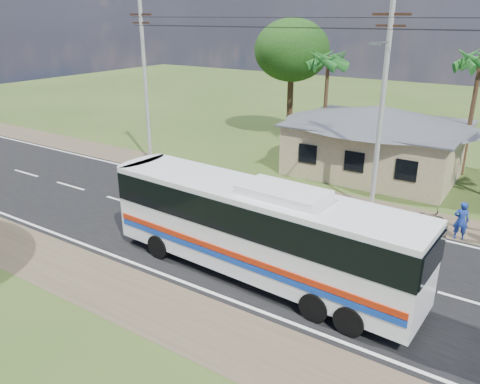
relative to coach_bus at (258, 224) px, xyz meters
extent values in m
plane|color=#2F4518|center=(-1.47, 2.70, -2.28)|extent=(120.00, 120.00, 0.00)
cube|color=black|center=(-1.47, 2.70, -2.27)|extent=(120.00, 10.00, 0.02)
cube|color=brown|center=(-1.47, 9.20, -2.27)|extent=(120.00, 3.00, 0.01)
cube|color=brown|center=(-1.47, -3.80, -2.27)|extent=(120.00, 3.00, 0.01)
cube|color=silver|center=(-1.47, 7.40, -2.25)|extent=(120.00, 0.15, 0.01)
cube|color=silver|center=(-1.47, -2.00, -2.25)|extent=(120.00, 0.15, 0.01)
cube|color=silver|center=(-1.47, 2.70, -2.25)|extent=(120.00, 0.15, 0.01)
cube|color=#C6B784|center=(-0.47, 15.70, -0.68)|extent=(10.00, 8.00, 3.20)
cube|color=#4C4F54|center=(-0.47, 15.70, 0.97)|extent=(10.60, 8.60, 0.10)
pyramid|color=#4C4F54|center=(-0.47, 15.70, 2.12)|extent=(12.40, 10.00, 1.20)
cube|color=black|center=(-3.47, 11.68, -0.58)|extent=(1.20, 0.08, 1.20)
cube|color=black|center=(-0.47, 11.68, -0.58)|extent=(1.20, 0.08, 1.20)
cube|color=black|center=(2.53, 11.68, -0.58)|extent=(1.20, 0.08, 1.20)
cylinder|color=#9E9E99|center=(-14.47, 9.20, 3.22)|extent=(0.26, 0.26, 11.00)
cube|color=#3A2315|center=(-14.47, 9.20, 7.52)|extent=(1.80, 0.12, 0.12)
cube|color=#3A2315|center=(-14.47, 9.20, 7.02)|extent=(1.40, 0.10, 0.10)
cylinder|color=#9E9E99|center=(1.53, 9.20, 3.22)|extent=(0.26, 0.26, 11.00)
cube|color=#3A2315|center=(1.53, 9.20, 7.52)|extent=(1.80, 0.12, 0.12)
cube|color=#3A2315|center=(1.53, 9.20, 7.02)|extent=(1.40, 0.10, 0.10)
cylinder|color=gray|center=(1.53, 8.20, 6.32)|extent=(0.08, 2.00, 0.08)
cube|color=gray|center=(1.53, 7.20, 6.32)|extent=(0.50, 0.18, 0.12)
cylinder|color=black|center=(-6.47, 9.20, 7.32)|extent=(16.00, 0.02, 0.02)
cylinder|color=#47301E|center=(4.53, 18.20, 1.47)|extent=(0.28, 0.28, 7.50)
cylinder|color=#47301E|center=(-5.47, 18.70, 1.22)|extent=(0.28, 0.28, 7.00)
cylinder|color=#47301E|center=(-9.47, 20.70, 0.70)|extent=(0.50, 0.50, 5.95)
ellipsoid|color=#16320D|center=(-9.47, 20.70, 4.87)|extent=(6.00, 6.00, 4.92)
cube|color=silver|center=(-0.01, 0.00, -0.21)|extent=(12.87, 3.37, 3.18)
cube|color=black|center=(-0.01, 0.00, 0.59)|extent=(12.92, 3.43, 1.17)
cube|color=black|center=(-6.37, 0.36, 0.22)|extent=(0.26, 2.44, 1.91)
cube|color=#A3220A|center=(-0.08, -1.34, -0.79)|extent=(12.51, 0.75, 0.23)
cube|color=#0D3598|center=(-0.08, -1.34, -1.05)|extent=(12.51, 0.75, 0.23)
cube|color=silver|center=(1.05, -0.06, 1.55)|extent=(3.28, 1.88, 0.32)
cylinder|color=black|center=(-4.31, -0.98, -1.75)|extent=(1.08, 0.43, 1.06)
cylinder|color=black|center=(-4.18, 1.46, -1.75)|extent=(1.08, 0.43, 1.06)
cylinder|color=black|center=(3.11, -1.40, -1.75)|extent=(1.08, 0.43, 1.06)
cylinder|color=black|center=(3.24, 1.04, -1.75)|extent=(1.08, 0.43, 1.06)
cylinder|color=black|center=(4.38, -1.47, -1.75)|extent=(1.08, 0.43, 1.06)
cylinder|color=black|center=(4.51, 0.97, -1.75)|extent=(1.08, 0.43, 1.06)
imported|color=black|center=(4.47, 8.67, -1.82)|extent=(1.82, 1.02, 0.91)
imported|color=navy|center=(6.09, 7.98, -1.35)|extent=(0.77, 0.61, 1.85)
camera|label=1|loc=(8.34, -13.99, 7.49)|focal=35.00mm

